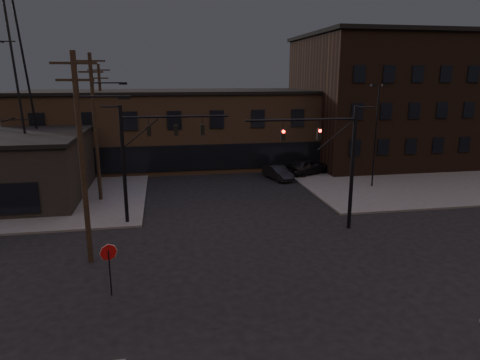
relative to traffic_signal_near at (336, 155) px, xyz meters
The scene contains 15 objects.
ground 8.56m from the traffic_signal_near, 139.97° to the right, with size 140.00×140.00×0.00m, color black.
sidewalk_ne 24.63m from the traffic_signal_near, 46.44° to the left, with size 30.00×30.00×0.15m, color #474744.
building_row 24.12m from the traffic_signal_near, 102.84° to the left, with size 40.00×12.00×8.00m, color brown.
building_right 27.27m from the traffic_signal_near, 52.26° to the left, with size 22.00×16.00×14.00m, color black.
traffic_signal_near is the anchor object (origin of this frame).
traffic_signal_far 12.57m from the traffic_signal_near, 163.83° to the left, with size 7.12×0.24×8.00m.
stop_sign 15.17m from the traffic_signal_near, 154.10° to the right, with size 0.72×0.33×2.48m.
utility_pole_near 15.03m from the traffic_signal_near, behind, with size 3.70×0.28×11.00m.
utility_pole_mid 18.47m from the traffic_signal_near, 148.97° to the left, with size 3.70×0.28×11.50m.
utility_pole_far 27.33m from the traffic_signal_near, 128.10° to the left, with size 2.20×0.28×11.00m.
lot_light_a 12.21m from the traffic_signal_near, 51.18° to the left, with size 1.50×0.28×9.14m.
lot_light_b 19.92m from the traffic_signal_near, 46.74° to the left, with size 1.50×0.28×9.14m.
parked_car_lot_a 16.25m from the traffic_signal_near, 76.64° to the left, with size 1.92×4.78×1.63m, color black.
parked_car_lot_b 21.58m from the traffic_signal_near, 53.03° to the left, with size 1.94×4.78×1.39m, color silver.
car_crossing 14.75m from the traffic_signal_near, 89.42° to the left, with size 1.43×4.09×1.35m, color black.
Camera 1 is at (-5.40, -20.57, 9.77)m, focal length 32.00 mm.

